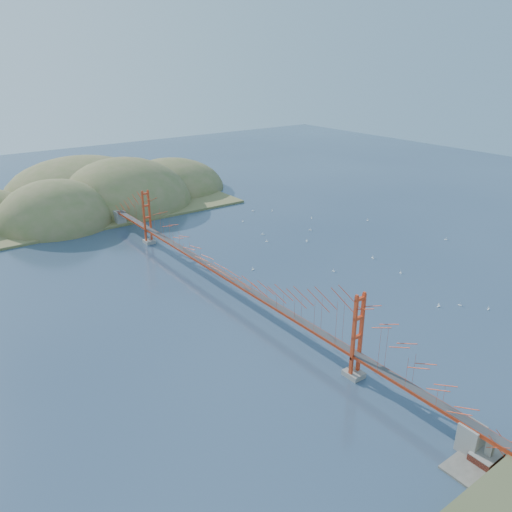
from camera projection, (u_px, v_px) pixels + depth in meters
ground at (225, 292)px, 85.72m from camera, size 320.00×320.00×0.00m
bridge at (223, 254)px, 83.22m from camera, size 2.20×94.40×12.00m
promontory at (491, 465)px, 49.48m from camera, size 9.00×6.00×0.24m
fort at (488, 455)px, 50.01m from camera, size 3.70×2.30×1.75m
far_headlands at (96, 202)px, 138.06m from camera, size 84.00×58.00×25.00m
sailboat_13 at (488, 309)px, 79.79m from camera, size 0.60×0.53×0.68m
sailboat_5 at (401, 272)px, 93.14m from camera, size 0.50×0.53×0.60m
sailboat_2 at (439, 306)px, 80.69m from camera, size 0.65×0.56×0.74m
sailboat_14 at (373, 258)px, 99.94m from camera, size 0.57×0.64×0.72m
sailboat_3 at (253, 269)px, 94.46m from camera, size 0.66×0.61×0.74m
sailboat_4 at (307, 241)px, 109.04m from camera, size 0.56×0.61×0.69m
sailboat_0 at (334, 271)px, 93.84m from camera, size 0.49×0.56×0.63m
sailboat_16 at (263, 234)px, 113.08m from camera, size 0.69×0.69×0.74m
sailboat_6 at (460, 305)px, 81.10m from camera, size 0.56×0.57×0.64m
sailboat_1 at (310, 230)px, 115.82m from camera, size 0.65×0.65×0.73m
sailboat_12 at (243, 221)px, 121.80m from camera, size 0.55×0.46×0.64m
sailboat_7 at (267, 241)px, 108.79m from camera, size 0.58×0.56×0.66m
sailboat_9 at (312, 218)px, 124.26m from camera, size 0.56×0.56×0.60m
sailboat_11 at (446, 239)px, 109.89m from camera, size 0.67×0.67×0.72m
sailboat_8 at (272, 211)px, 129.97m from camera, size 0.54×0.48×0.62m
sailboat_15 at (253, 211)px, 129.89m from camera, size 0.69×0.69×0.74m
sailboat_17 at (368, 220)px, 122.48m from camera, size 0.57×0.48×0.66m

